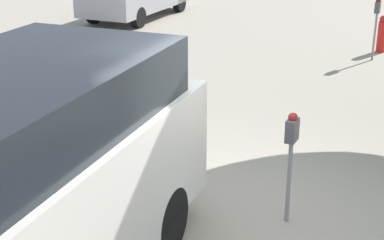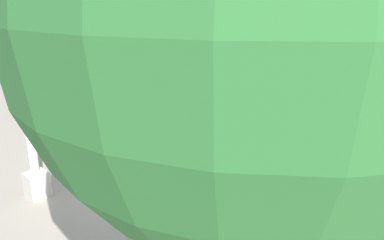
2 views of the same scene
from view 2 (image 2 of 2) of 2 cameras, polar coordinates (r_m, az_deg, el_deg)
ground_plane at (r=8.92m, az=-5.45°, el=-9.33°), size 80.00×80.00×0.00m
parking_meter_near at (r=8.08m, az=-6.30°, el=-4.55°), size 0.21×0.13×1.35m
lamp_post at (r=8.21m, az=-24.02°, el=2.19°), size 0.44×0.44×5.72m
parked_van at (r=11.12m, az=-7.61°, el=2.88°), size 5.02×2.06×2.23m
street_tree at (r=3.19m, az=9.43°, el=15.13°), size 3.91×3.91×5.90m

